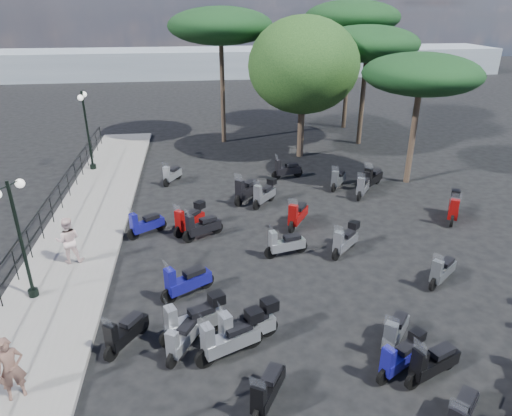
{
  "coord_description": "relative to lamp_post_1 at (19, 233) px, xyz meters",
  "views": [
    {
      "loc": [
        -2.09,
        -12.14,
        8.01
      ],
      "look_at": [
        -0.07,
        2.83,
        1.2
      ],
      "focal_mm": 32.0,
      "sensor_mm": 36.0,
      "label": 1
    }
  ],
  "objects": [
    {
      "name": "scooter_17",
      "position": [
        7.05,
        6.45,
        -1.69
      ],
      "size": [
        1.27,
        1.52,
        1.48
      ],
      "rotation": [
        0.0,
        0.0,
        2.46
      ],
      "color": "black",
      "rests_on": "ground"
    },
    {
      "name": "sidewalk",
      "position": [
        0.57,
        3.2,
        -2.13
      ],
      "size": [
        3.0,
        30.0,
        0.15
      ],
      "primitive_type": "cube",
      "color": "slate",
      "rests_on": "ground"
    },
    {
      "name": "pine_0",
      "position": [
        15.33,
        18.55,
        4.93
      ],
      "size": [
        6.11,
        6.11,
        8.23
      ],
      "color": "#38281E",
      "rests_on": "ground"
    },
    {
      "name": "scooter_21",
      "position": [
        9.92,
        1.46,
        -1.72
      ],
      "size": [
        1.28,
        1.26,
        1.3
      ],
      "rotation": [
        0.0,
        0.0,
        2.35
      ],
      "color": "black",
      "rests_on": "ground"
    },
    {
      "name": "scooter_31",
      "position": [
        5.99,
        -2.76,
        -1.65
      ],
      "size": [
        1.76,
        0.99,
        1.49
      ],
      "rotation": [
        0.0,
        0.0,
        1.98
      ],
      "color": "black",
      "rests_on": "ground"
    },
    {
      "name": "pedestrian_far",
      "position": [
        0.67,
        1.87,
        -1.26
      ],
      "size": [
        0.84,
        0.69,
        1.6
      ],
      "primitive_type": "imported",
      "rotation": [
        0.0,
        0.0,
        3.25
      ],
      "color": "beige",
      "rests_on": "sidewalk"
    },
    {
      "name": "lamp_post_1",
      "position": [
        0.0,
        0.0,
        0.0
      ],
      "size": [
        0.59,
        0.99,
        3.61
      ],
      "rotation": [
        0.0,
        0.0,
        -0.43
      ],
      "color": "black",
      "rests_on": "sidewalk"
    },
    {
      "name": "scooter_4",
      "position": [
        5.02,
        3.23,
        -1.74
      ],
      "size": [
        1.53,
        0.95,
        1.34
      ],
      "rotation": [
        0.0,
        0.0,
        2.07
      ],
      "color": "black",
      "rests_on": "ground"
    },
    {
      "name": "scooter_10",
      "position": [
        4.58,
        3.86,
        -1.7
      ],
      "size": [
        1.25,
        1.36,
        1.34
      ],
      "rotation": [
        0.0,
        0.0,
        2.41
      ],
      "color": "black",
      "rests_on": "ground"
    },
    {
      "name": "scooter_5",
      "position": [
        3.73,
        9.14,
        -1.78
      ],
      "size": [
        0.89,
        1.39,
        1.23
      ],
      "rotation": [
        0.0,
        0.0,
        2.63
      ],
      "color": "black",
      "rests_on": "ground"
    },
    {
      "name": "ground",
      "position": [
        7.07,
        0.2,
        -2.21
      ],
      "size": [
        120.0,
        120.0,
        0.0
      ],
      "primitive_type": "plane",
      "color": "black",
      "rests_on": "ground"
    },
    {
      "name": "scooter_7",
      "position": [
        6.19,
        -4.77,
        -1.76
      ],
      "size": [
        0.96,
        1.44,
        1.29
      ],
      "rotation": [
        0.0,
        0.0,
        2.6
      ],
      "color": "black",
      "rests_on": "ground"
    },
    {
      "name": "woman",
      "position": [
        0.8,
        -3.89,
        -1.29
      ],
      "size": [
        0.66,
        0.57,
        1.54
      ],
      "primitive_type": "imported",
      "rotation": [
        0.0,
        0.0,
        0.43
      ],
      "color": "brown",
      "rests_on": "sidewalk"
    },
    {
      "name": "lamp_post_2",
      "position": [
        -0.39,
        11.41,
        0.21
      ],
      "size": [
        0.32,
        1.17,
        3.97
      ],
      "rotation": [
        0.0,
        0.0,
        0.03
      ],
      "color": "black",
      "rests_on": "sidewalk"
    },
    {
      "name": "scooter_2",
      "position": [
        2.95,
        -2.43,
        -1.76
      ],
      "size": [
        1.01,
        1.38,
        1.28
      ],
      "rotation": [
        0.0,
        0.0,
        2.54
      ],
      "color": "black",
      "rests_on": "ground"
    },
    {
      "name": "scooter_18",
      "position": [
        9.96,
        -5.9,
        -1.76
      ],
      "size": [
        1.22,
        1.19,
        1.28
      ],
      "rotation": [
        0.0,
        0.0,
        2.34
      ],
      "color": "black",
      "rests_on": "ground"
    },
    {
      "name": "scooter_28",
      "position": [
        12.34,
        6.34,
        -1.71
      ],
      "size": [
        1.08,
        1.45,
        1.32
      ],
      "rotation": [
        0.0,
        0.0,
        2.54
      ],
      "color": "black",
      "rests_on": "ground"
    },
    {
      "name": "scooter_29",
      "position": [
        11.49,
        7.42,
        -1.77
      ],
      "size": [
        1.03,
        1.33,
        1.26
      ],
      "rotation": [
        0.0,
        0.0,
        2.51
      ],
      "color": "black",
      "rests_on": "ground"
    },
    {
      "name": "railing",
      "position": [
        -0.73,
        3.0,
        -1.31
      ],
      "size": [
        0.04,
        26.04,
        1.1
      ],
      "color": "black",
      "rests_on": "sidewalk"
    },
    {
      "name": "scooter_15",
      "position": [
        7.82,
        1.55,
        -1.76
      ],
      "size": [
        1.59,
        0.63,
        1.28
      ],
      "rotation": [
        0.0,
        0.0,
        1.81
      ],
      "color": "black",
      "rests_on": "ground"
    },
    {
      "name": "scooter_3",
      "position": [
        2.94,
        3.74,
        -1.76
      ],
      "size": [
        1.4,
        1.01,
        1.3
      ],
      "rotation": [
        0.0,
        0.0,
        2.16
      ],
      "color": "black",
      "rests_on": "ground"
    },
    {
      "name": "scooter_20",
      "position": [
        12.3,
        -0.79,
        -1.77
      ],
      "size": [
        1.3,
        1.07,
        1.26
      ],
      "rotation": [
        0.0,
        0.0,
        2.24
      ],
      "color": "black",
      "rests_on": "ground"
    },
    {
      "name": "distant_hills",
      "position": [
        7.07,
        45.2,
        -0.71
      ],
      "size": [
        70.0,
        8.0,
        3.0
      ],
      "primitive_type": "cube",
      "color": "gray",
      "rests_on": "ground"
    },
    {
      "name": "scooter_23",
      "position": [
        9.35,
        9.02,
        -1.75
      ],
      "size": [
        1.64,
        0.63,
        1.32
      ],
      "rotation": [
        0.0,
        0.0,
        1.79
      ],
      "color": "black",
      "rests_on": "ground"
    },
    {
      "name": "broadleaf_tree",
      "position": [
        10.82,
        12.52,
        2.78
      ],
      "size": [
        5.91,
        5.91,
        7.51
      ],
      "color": "#38281E",
      "rests_on": "ground"
    },
    {
      "name": "scooter_1",
      "position": [
        4.38,
        -2.85,
        -1.78
      ],
      "size": [
        0.89,
        1.39,
        1.23
      ],
      "rotation": [
        0.0,
        0.0,
        2.63
      ],
      "color": "black",
      "rests_on": "ground"
    },
    {
      "name": "scooter_22",
      "position": [
        13.09,
        7.22,
        -1.71
      ],
      "size": [
        1.35,
        1.36,
        1.44
      ],
      "rotation": [
        0.0,
        0.0,
        2.36
      ],
      "color": "black",
      "rests_on": "ground"
    },
    {
      "name": "scooter_8",
      "position": [
        5.54,
        -3.13,
        -1.65
      ],
      "size": [
        1.76,
        0.99,
        1.49
      ],
      "rotation": [
        0.0,
        0.0,
        1.98
      ],
      "color": "black",
      "rests_on": "ground"
    },
    {
      "name": "scooter_32",
      "position": [
        4.67,
        -2.3,
        -1.65
      ],
      "size": [
        1.76,
        0.99,
        1.49
      ],
      "rotation": [
        0.0,
        0.0,
        1.98
      ],
      "color": "black",
      "rests_on": "ground"
    },
    {
      "name": "scooter_11",
      "position": [
        7.77,
        5.97,
        -1.7
      ],
      "size": [
        1.22,
        1.39,
        1.35
      ],
      "rotation": [
        0.0,
        0.0,
        2.44
      ],
      "color": "black",
      "rests_on": "ground"
    },
    {
      "name": "scooter_27",
      "position": [
        15.04,
        3.45,
        -1.68
      ],
      "size": [
        1.08,
        1.59,
        1.41
      ],
      "rotation": [
        0.0,
        0.0,
        2.6
      ],
      "color": "black",
      "rests_on": "ground"
    },
    {
      "name": "scooter_9",
      "position": [
        4.46,
        -0.41,
        -1.71
      ],
      "size": [
        1.59,
        1.05,
        1.42
      ],
      "rotation": [
        0.0,
        0.0,
        2.11
      ],
      "color": "black",
      "rests_on": "ground"
    },
    {
      "name": "scooter_16",
      "position": [
        8.72,
        3.71,
        -1.72
      ],
      "size": [
        1.07,
        1.55,
        1.41
      ],
      "rotation": [
        0.0,
        0.0,
        2.58
      ],
      "color": "black",
      "rests_on": "ground"
    },
    {
      "name": "scooter_19",
      "position": [
        9.44,
        -4.21,
        -1.74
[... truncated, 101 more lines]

